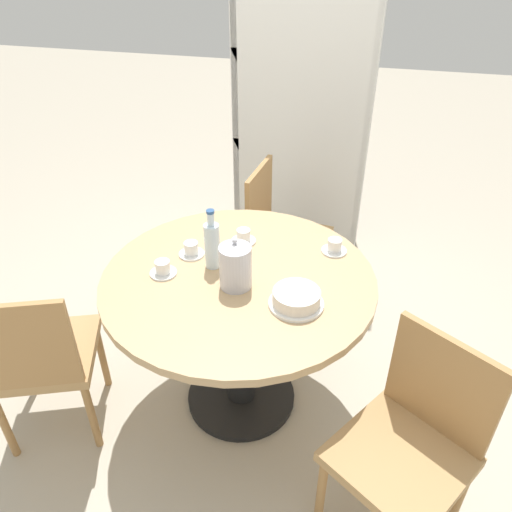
{
  "coord_description": "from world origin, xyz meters",
  "views": [
    {
      "loc": [
        0.48,
        -1.59,
        1.97
      ],
      "look_at": [
        0.0,
        0.29,
        0.66
      ],
      "focal_mm": 35.0,
      "sensor_mm": 36.0,
      "label": 1
    }
  ],
  "objects_px": {
    "chair_a": "(281,233)",
    "cup_a": "(244,237)",
    "chair_c": "(411,442)",
    "cup_d": "(334,247)",
    "bookshelf": "(301,139)",
    "cake_main": "(296,299)",
    "cup_b": "(191,250)",
    "water_bottle": "(212,244)",
    "cup_c": "(163,269)",
    "chair_b": "(40,357)",
    "coffee_pot": "(235,265)"
  },
  "relations": [
    {
      "from": "chair_a",
      "to": "cup_a",
      "type": "xyz_separation_m",
      "value": [
        -0.06,
        -0.59,
        0.32
      ]
    },
    {
      "from": "cup_a",
      "to": "chair_c",
      "type": "bearing_deg",
      "value": -40.31
    },
    {
      "from": "chair_c",
      "to": "cup_d",
      "type": "distance_m",
      "value": 0.85
    },
    {
      "from": "chair_a",
      "to": "cup_d",
      "type": "height_order",
      "value": "chair_a"
    },
    {
      "from": "bookshelf",
      "to": "cup_d",
      "type": "xyz_separation_m",
      "value": [
        0.36,
        -1.17,
        -0.03
      ]
    },
    {
      "from": "bookshelf",
      "to": "chair_c",
      "type": "bearing_deg",
      "value": 111.58
    },
    {
      "from": "cake_main",
      "to": "cup_b",
      "type": "xyz_separation_m",
      "value": [
        -0.51,
        0.23,
        -0.01
      ]
    },
    {
      "from": "water_bottle",
      "to": "cup_a",
      "type": "height_order",
      "value": "water_bottle"
    },
    {
      "from": "cake_main",
      "to": "cup_c",
      "type": "bearing_deg",
      "value": 173.72
    },
    {
      "from": "water_bottle",
      "to": "cup_d",
      "type": "xyz_separation_m",
      "value": [
        0.48,
        0.24,
        -0.08
      ]
    },
    {
      "from": "water_bottle",
      "to": "cup_d",
      "type": "distance_m",
      "value": 0.55
    },
    {
      "from": "chair_b",
      "to": "cup_b",
      "type": "relative_size",
      "value": 7.51
    },
    {
      "from": "chair_c",
      "to": "bookshelf",
      "type": "height_order",
      "value": "bookshelf"
    },
    {
      "from": "chair_a",
      "to": "bookshelf",
      "type": "relative_size",
      "value": 0.52
    },
    {
      "from": "water_bottle",
      "to": "coffee_pot",
      "type": "bearing_deg",
      "value": -39.43
    },
    {
      "from": "chair_c",
      "to": "water_bottle",
      "type": "distance_m",
      "value": 1.06
    },
    {
      "from": "chair_b",
      "to": "chair_a",
      "type": "bearing_deg",
      "value": -144.28
    },
    {
      "from": "cake_main",
      "to": "cup_a",
      "type": "distance_m",
      "value": 0.5
    },
    {
      "from": "chair_b",
      "to": "cake_main",
      "type": "xyz_separation_m",
      "value": [
        1.03,
        0.25,
        0.32
      ]
    },
    {
      "from": "chair_a",
      "to": "cup_b",
      "type": "relative_size",
      "value": 7.51
    },
    {
      "from": "chair_c",
      "to": "cup_d",
      "type": "bearing_deg",
      "value": 151.94
    },
    {
      "from": "chair_b",
      "to": "water_bottle",
      "type": "bearing_deg",
      "value": -168.9
    },
    {
      "from": "cup_b",
      "to": "cup_d",
      "type": "xyz_separation_m",
      "value": [
        0.6,
        0.18,
        0.0
      ]
    },
    {
      "from": "bookshelf",
      "to": "water_bottle",
      "type": "bearing_deg",
      "value": 84.8
    },
    {
      "from": "water_bottle",
      "to": "cup_b",
      "type": "height_order",
      "value": "water_bottle"
    },
    {
      "from": "bookshelf",
      "to": "cake_main",
      "type": "distance_m",
      "value": 1.6
    },
    {
      "from": "chair_b",
      "to": "coffee_pot",
      "type": "relative_size",
      "value": 3.84
    },
    {
      "from": "chair_c",
      "to": "cup_c",
      "type": "height_order",
      "value": "chair_c"
    },
    {
      "from": "chair_c",
      "to": "cup_b",
      "type": "relative_size",
      "value": 7.51
    },
    {
      "from": "chair_b",
      "to": "chair_c",
      "type": "xyz_separation_m",
      "value": [
        1.5,
        -0.04,
        0.0
      ]
    },
    {
      "from": "cake_main",
      "to": "cup_c",
      "type": "relative_size",
      "value": 1.88
    },
    {
      "from": "chair_b",
      "to": "cup_d",
      "type": "height_order",
      "value": "chair_b"
    },
    {
      "from": "bookshelf",
      "to": "coffee_pot",
      "type": "xyz_separation_m",
      "value": [
        0.0,
        -1.51,
        0.04
      ]
    },
    {
      "from": "chair_a",
      "to": "cake_main",
      "type": "relative_size",
      "value": 3.99
    },
    {
      "from": "cake_main",
      "to": "cup_b",
      "type": "bearing_deg",
      "value": 155.96
    },
    {
      "from": "bookshelf",
      "to": "chair_a",
      "type": "bearing_deg",
      "value": 90.44
    },
    {
      "from": "chair_a",
      "to": "chair_b",
      "type": "bearing_deg",
      "value": 152.48
    },
    {
      "from": "bookshelf",
      "to": "cup_a",
      "type": "bearing_deg",
      "value": 87.38
    },
    {
      "from": "cup_a",
      "to": "cup_d",
      "type": "relative_size",
      "value": 1.0
    },
    {
      "from": "chair_a",
      "to": "chair_c",
      "type": "xyz_separation_m",
      "value": [
        0.73,
        -1.26,
        0.0
      ]
    },
    {
      "from": "coffee_pot",
      "to": "cup_a",
      "type": "bearing_deg",
      "value": 100.16
    },
    {
      "from": "bookshelf",
      "to": "water_bottle",
      "type": "xyz_separation_m",
      "value": [
        -0.13,
        -1.41,
        0.05
      ]
    },
    {
      "from": "coffee_pot",
      "to": "cup_d",
      "type": "distance_m",
      "value": 0.5
    },
    {
      "from": "coffee_pot",
      "to": "cup_c",
      "type": "bearing_deg",
      "value": 179.87
    },
    {
      "from": "cup_c",
      "to": "cup_a",
      "type": "bearing_deg",
      "value": 51.68
    },
    {
      "from": "chair_b",
      "to": "cup_a",
      "type": "distance_m",
      "value": 1.0
    },
    {
      "from": "cup_c",
      "to": "cup_d",
      "type": "bearing_deg",
      "value": 27.28
    },
    {
      "from": "chair_b",
      "to": "cup_c",
      "type": "distance_m",
      "value": 0.64
    },
    {
      "from": "cup_b",
      "to": "chair_a",
      "type": "bearing_deg",
      "value": 71.43
    },
    {
      "from": "coffee_pot",
      "to": "chair_b",
      "type": "bearing_deg",
      "value": -158.21
    }
  ]
}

